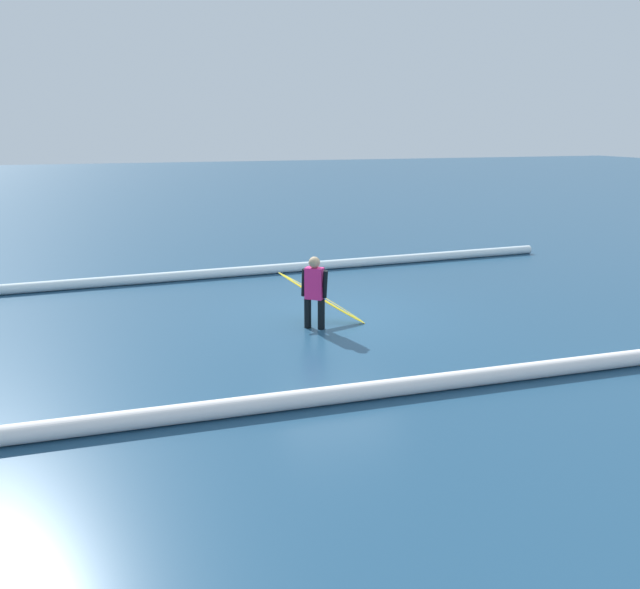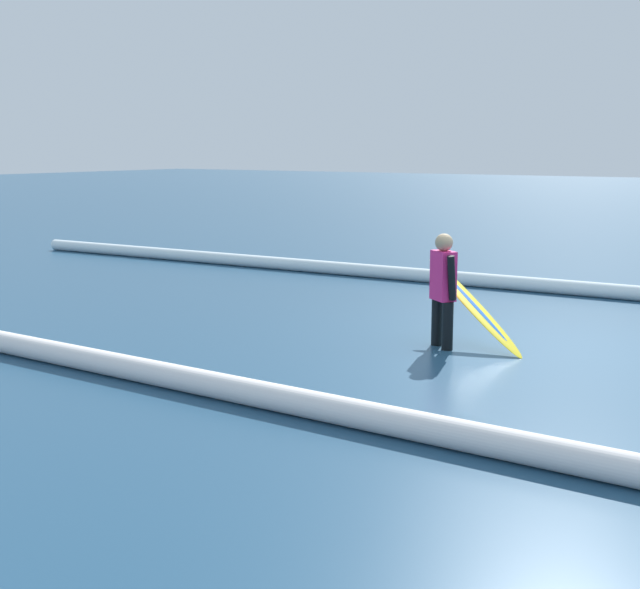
% 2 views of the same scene
% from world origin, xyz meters
% --- Properties ---
extents(ground_plane, '(123.66, 123.66, 0.00)m').
position_xyz_m(ground_plane, '(0.00, 0.00, 0.00)').
color(ground_plane, navy).
extents(surfer, '(0.43, 0.43, 1.43)m').
position_xyz_m(surfer, '(0.72, 0.72, 0.79)').
color(surfer, black).
rests_on(surfer, ground_plane).
extents(surfboard, '(1.72, 1.00, 1.03)m').
position_xyz_m(surfboard, '(0.46, 0.37, 0.50)').
color(surfboard, yellow).
rests_on(surfboard, ground_plane).
extents(wave_crest_foreground, '(20.90, 0.86, 0.25)m').
position_xyz_m(wave_crest_foreground, '(2.61, -3.97, 0.13)').
color(wave_crest_foreground, white).
rests_on(wave_crest_foreground, ground_plane).
extents(wave_crest_midground, '(17.29, 0.74, 0.26)m').
position_xyz_m(wave_crest_midground, '(0.17, 4.03, 0.13)').
color(wave_crest_midground, white).
rests_on(wave_crest_midground, ground_plane).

